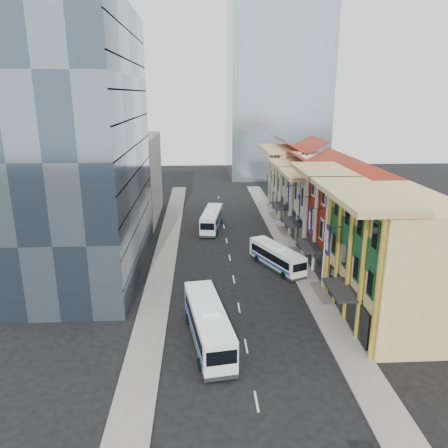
{
  "coord_description": "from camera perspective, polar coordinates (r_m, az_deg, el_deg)",
  "views": [
    {
      "loc": [
        -3.67,
        -31.48,
        20.58
      ],
      "look_at": [
        -0.95,
        18.3,
        5.73
      ],
      "focal_mm": 35.0,
      "sensor_mm": 36.0,
      "label": 1
    }
  ],
  "objects": [
    {
      "name": "office_tower",
      "position": [
        52.51,
        -18.09,
        9.69
      ],
      "size": [
        12.0,
        26.0,
        30.0
      ],
      "primitive_type": "cube",
      "color": "#384859",
      "rests_on": "ground"
    },
    {
      "name": "shophouse_tan",
      "position": [
        43.07,
        21.37,
        -4.39
      ],
      "size": [
        8.0,
        14.0,
        12.0
      ],
      "primitive_type": "cube",
      "color": "#D2BC79",
      "rests_on": "ground"
    },
    {
      "name": "sedan_left",
      "position": [
        41.29,
        -1.49,
        -12.25
      ],
      "size": [
        2.92,
        4.21,
        1.33
      ],
      "primitive_type": "imported",
      "rotation": [
        0.0,
        0.0,
        0.38
      ],
      "color": "silver",
      "rests_on": "ground"
    },
    {
      "name": "shophouse_cream_mid",
      "position": [
        71.0,
        11.38,
        3.59
      ],
      "size": [
        8.0,
        9.0,
        10.0
      ],
      "primitive_type": "cube",
      "color": "beige",
      "rests_on": "ground"
    },
    {
      "name": "office_block_far",
      "position": [
        75.73,
        -12.52,
        5.87
      ],
      "size": [
        10.0,
        18.0,
        14.0
      ],
      "primitive_type": "cube",
      "color": "gray",
      "rests_on": "ground"
    },
    {
      "name": "ground",
      "position": [
        37.79,
        3.07,
        -16.43
      ],
      "size": [
        200.0,
        200.0,
        0.0
      ],
      "primitive_type": "plane",
      "color": "black",
      "rests_on": "ground"
    },
    {
      "name": "bus_left_far",
      "position": [
        68.94,
        -1.62,
        0.67
      ],
      "size": [
        4.0,
        10.67,
        3.34
      ],
      "primitive_type": null,
      "rotation": [
        0.0,
        0.0,
        -0.15
      ],
      "color": "silver",
      "rests_on": "ground"
    },
    {
      "name": "bus_left_near",
      "position": [
        38.13,
        -2.08,
        -12.86
      ],
      "size": [
        4.41,
        11.72,
        3.67
      ],
      "primitive_type": null,
      "rotation": [
        0.0,
        0.0,
        0.15
      ],
      "color": "white",
      "rests_on": "ground"
    },
    {
      "name": "bus_right",
      "position": [
        53.94,
        6.88,
        -4.22
      ],
      "size": [
        5.89,
        9.58,
        3.05
      ],
      "primitive_type": null,
      "rotation": [
        0.0,
        0.0,
        0.42
      ],
      "color": "white",
      "rests_on": "ground"
    },
    {
      "name": "sidewalk_right",
      "position": [
        58.55,
        9.09,
        -4.13
      ],
      "size": [
        3.0,
        90.0,
        0.15
      ],
      "primitive_type": "cube",
      "color": "slate",
      "rests_on": "ground"
    },
    {
      "name": "shophouse_cream_far",
      "position": [
        80.89,
        9.59,
        5.61
      ],
      "size": [
        8.0,
        12.0,
        11.0
      ],
      "primitive_type": "cube",
      "color": "beige",
      "rests_on": "ground"
    },
    {
      "name": "shophouse_red",
      "position": [
        53.62,
        16.24,
        0.13
      ],
      "size": [
        8.0,
        10.0,
        12.0
      ],
      "primitive_type": "cube",
      "color": "maroon",
      "rests_on": "ground"
    },
    {
      "name": "shophouse_cream_near",
      "position": [
        62.58,
        13.38,
        1.72
      ],
      "size": [
        8.0,
        9.0,
        10.0
      ],
      "primitive_type": "cube",
      "color": "beige",
      "rests_on": "ground"
    },
    {
      "name": "sidewalk_left",
      "position": [
        57.48,
        -7.77,
        -4.47
      ],
      "size": [
        3.0,
        90.0,
        0.15
      ],
      "primitive_type": "cube",
      "color": "slate",
      "rests_on": "ground"
    }
  ]
}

